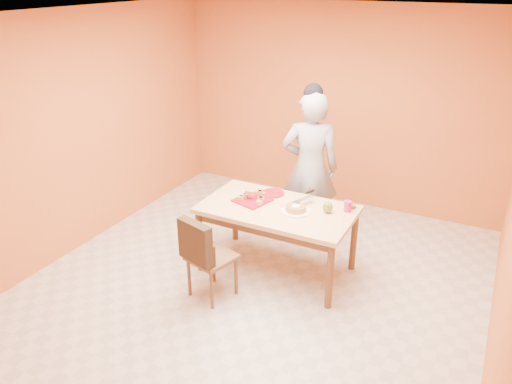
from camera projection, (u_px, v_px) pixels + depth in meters
The scene contains 16 objects.
floor at pixel (253, 287), 5.24m from camera, with size 5.00×5.00×0.00m, color beige.
ceiling at pixel (253, 15), 4.14m from camera, with size 5.00×5.00×0.00m, color white.
wall_back at pixel (338, 107), 6.72m from camera, with size 4.50×4.50×0.00m, color #C8662E.
wall_left at pixel (76, 134), 5.62m from camera, with size 5.00×5.00×0.00m, color #C8662E.
dining_table at pixel (277, 215), 5.28m from camera, with size 1.60×0.90×0.76m.
dining_chair at pixel (211, 256), 4.91m from camera, with size 0.52×0.58×0.90m.
pastry_pile at pixel (252, 195), 5.36m from camera, with size 0.30×0.30×0.10m, color tan, non-canonical shape.
person at pixel (310, 168), 5.84m from camera, with size 0.67×0.44×1.83m, color gray.
pastry_platter at pixel (252, 200), 5.38m from camera, with size 0.33×0.33×0.02m, color maroon.
red_dinner_plate at pixel (273, 193), 5.55m from camera, with size 0.26×0.26×0.02m, color maroon.
white_cake_plate at pixel (296, 211), 5.15m from camera, with size 0.31×0.31×0.01m, color white.
sponge_cake at pixel (296, 208), 5.14m from camera, with size 0.21×0.21×0.05m, color #C48B32.
cake_server at pixel (303, 199), 5.27m from camera, with size 0.05×0.28×0.01m, color white.
egg_ornament at pixel (328, 207), 5.10m from camera, with size 0.11×0.08×0.13m, color olive.
magenta_glass at pixel (348, 206), 5.13m from camera, with size 0.08×0.08×0.11m, color #B91B68.
checker_tin at pixel (350, 206), 5.23m from camera, with size 0.11×0.11×0.03m, color #361E0E.
Camera 1 is at (2.02, -3.88, 3.04)m, focal length 35.00 mm.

